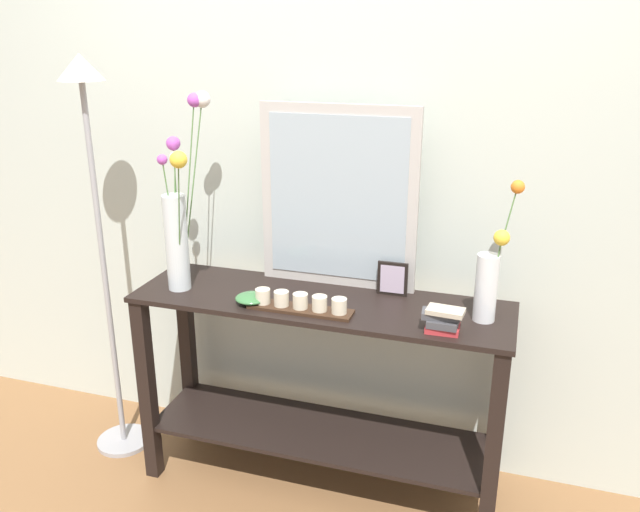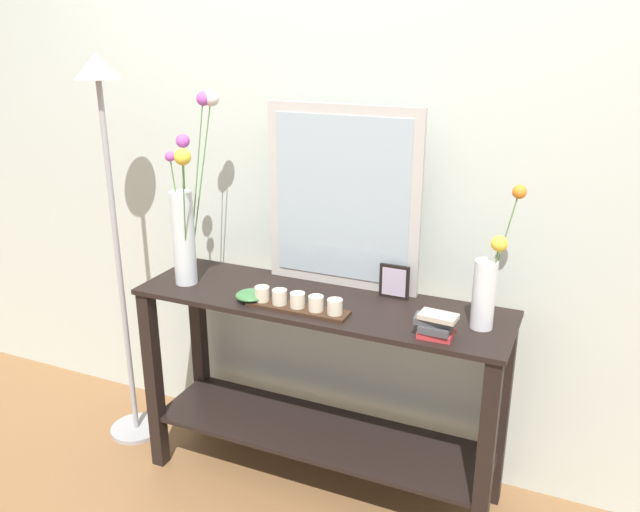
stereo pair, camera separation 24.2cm
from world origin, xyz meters
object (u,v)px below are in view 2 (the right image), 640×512
at_px(tall_vase_left, 186,213).
at_px(vase_right, 487,284).
at_px(console_table, 320,373).
at_px(floor_lamp, 111,192).
at_px(picture_frame_small, 394,282).
at_px(book_stack, 436,325).
at_px(decorative_bowl, 251,295).
at_px(mirror_leaning, 343,198).
at_px(candle_tray, 298,303).

relative_size(tall_vase_left, vase_right, 1.54).
relative_size(console_table, floor_lamp, 0.85).
distance_m(picture_frame_small, floor_lamp, 1.24).
bearing_deg(book_stack, decorative_bowl, 178.51).
relative_size(mirror_leaning, floor_lamp, 0.42).
relative_size(tall_vase_left, floor_lamp, 0.44).
xyz_separation_m(decorative_bowl, book_stack, (0.72, -0.02, 0.02)).
relative_size(console_table, book_stack, 9.80).
bearing_deg(mirror_leaning, console_table, -95.30).
height_order(console_table, vase_right, vase_right).
relative_size(vase_right, floor_lamp, 0.29).
bearing_deg(book_stack, vase_right, 46.47).
relative_size(console_table, picture_frame_small, 10.85).
distance_m(vase_right, decorative_bowl, 0.87).
bearing_deg(console_table, mirror_leaning, 84.70).
height_order(tall_vase_left, decorative_bowl, tall_vase_left).
height_order(mirror_leaning, decorative_bowl, mirror_leaning).
xyz_separation_m(tall_vase_left, candle_tray, (0.52, -0.07, -0.26)).
bearing_deg(picture_frame_small, vase_right, -18.36).
bearing_deg(candle_tray, picture_frame_small, 40.76).
bearing_deg(vase_right, mirror_leaning, 164.41).
height_order(console_table, tall_vase_left, tall_vase_left).
bearing_deg(floor_lamp, tall_vase_left, -3.13).
bearing_deg(vase_right, console_table, -178.93).
relative_size(candle_tray, book_stack, 2.64).
relative_size(tall_vase_left, book_stack, 5.10).
bearing_deg(tall_vase_left, decorative_bowl, -11.89).
xyz_separation_m(console_table, tall_vase_left, (-0.56, -0.04, 0.61)).
xyz_separation_m(tall_vase_left, decorative_bowl, (0.32, -0.07, -0.27)).
xyz_separation_m(tall_vase_left, picture_frame_small, (0.81, 0.18, -0.23)).
bearing_deg(mirror_leaning, tall_vase_left, -158.79).
bearing_deg(vase_right, decorative_bowl, -171.73).
bearing_deg(candle_tray, book_stack, -1.48).
distance_m(console_table, vase_right, 0.78).
xyz_separation_m(mirror_leaning, decorative_bowl, (-0.25, -0.29, -0.34)).
distance_m(candle_tray, floor_lamp, 0.96).
height_order(console_table, candle_tray, candle_tray).
bearing_deg(picture_frame_small, book_stack, -48.97).
relative_size(mirror_leaning, vase_right, 1.46).
distance_m(tall_vase_left, candle_tray, 0.59).
distance_m(mirror_leaning, candle_tray, 0.45).
xyz_separation_m(candle_tray, decorative_bowl, (-0.20, 0.01, -0.01)).
bearing_deg(floor_lamp, picture_frame_small, 7.41).
bearing_deg(tall_vase_left, vase_right, 2.72).
height_order(console_table, book_stack, book_stack).
height_order(mirror_leaning, candle_tray, mirror_leaning).
height_order(picture_frame_small, decorative_bowl, picture_frame_small).
xyz_separation_m(mirror_leaning, book_stack, (0.46, -0.31, -0.32)).
bearing_deg(mirror_leaning, decorative_bowl, -130.88).
xyz_separation_m(vase_right, candle_tray, (-0.65, -0.13, -0.13)).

